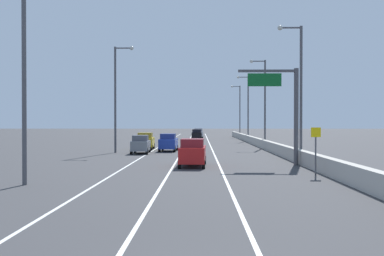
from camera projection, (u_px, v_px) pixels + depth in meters
ground_plane at (200, 143)px, 72.02m from camera, size 320.00×320.00×0.00m
lane_stripe_left at (161, 146)px, 63.12m from camera, size 0.16×130.00×0.00m
lane_stripe_center at (186, 146)px, 63.06m from camera, size 0.16×130.00×0.00m
lane_stripe_right at (210, 146)px, 62.99m from camera, size 0.16×130.00×0.00m
jersey_barrier_right at (275, 148)px, 47.87m from camera, size 0.60×120.00×1.10m
overhead_sign_gantry at (287, 104)px, 34.57m from camera, size 4.68×0.36×7.50m
speed_advisory_sign at (316, 147)px, 27.60m from camera, size 0.60×0.11×3.00m
lamp_post_right_second at (298, 84)px, 38.10m from camera, size 2.14×0.44×11.60m
lamp_post_right_third at (263, 98)px, 58.97m from camera, size 2.14×0.44×11.60m
lamp_post_right_fourth at (247, 104)px, 79.83m from camera, size 2.14×0.44×11.60m
lamp_post_right_fifth at (239, 108)px, 100.69m from camera, size 2.14×0.44×11.60m
lamp_post_left_near at (28, 61)px, 23.54m from camera, size 2.14×0.44×11.60m
lamp_post_left_mid at (117, 92)px, 48.58m from camera, size 2.14×0.44×11.60m
car_silver_0 at (198, 133)px, 92.96m from camera, size 2.06×4.36×2.07m
car_yellow_1 at (146, 141)px, 54.36m from camera, size 2.07×4.37×2.07m
car_black_2 at (197, 135)px, 84.19m from camera, size 1.94×4.30×2.00m
car_blue_3 at (168, 142)px, 50.97m from camera, size 2.05×4.15×2.02m
car_red_4 at (193, 153)px, 33.52m from camera, size 2.07×4.54×2.09m
car_gray_5 at (141, 144)px, 47.41m from camera, size 1.93×4.21×1.95m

